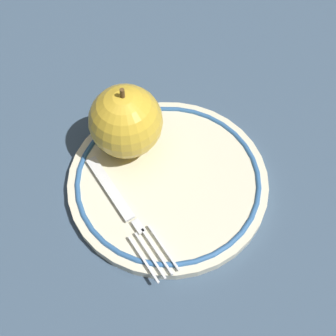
{
  "coord_description": "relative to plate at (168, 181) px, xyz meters",
  "views": [
    {
      "loc": [
        0.24,
        0.1,
        0.47
      ],
      "look_at": [
        -0.02,
        0.01,
        0.04
      ],
      "focal_mm": 50.0,
      "sensor_mm": 36.0,
      "label": 1
    }
  ],
  "objects": [
    {
      "name": "ground_plane",
      "position": [
        0.02,
        -0.01,
        -0.01
      ],
      "size": [
        2.0,
        2.0,
        0.0
      ],
      "primitive_type": "plane",
      "color": "#394D63"
    },
    {
      "name": "plate",
      "position": [
        0.0,
        0.0,
        0.0
      ],
      "size": [
        0.23,
        0.23,
        0.02
      ],
      "color": "beige",
      "rests_on": "ground_plane"
    },
    {
      "name": "apple_red_whole",
      "position": [
        -0.03,
        -0.06,
        0.05
      ],
      "size": [
        0.08,
        0.08,
        0.09
      ],
      "color": "gold",
      "rests_on": "plate"
    },
    {
      "name": "fork",
      "position": [
        0.05,
        -0.03,
        0.01
      ],
      "size": [
        0.12,
        0.14,
        0.0
      ],
      "rotation": [
        0.0,
        0.0,
        0.89
      ],
      "color": "silver",
      "rests_on": "plate"
    }
  ]
}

